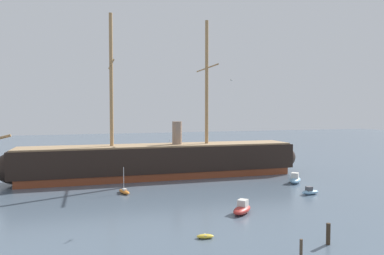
# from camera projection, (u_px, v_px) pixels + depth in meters

# --- Properties ---
(tall_ship) EXTENTS (66.86, 14.41, 32.14)m
(tall_ship) POSITION_uv_depth(u_px,v_px,m) (161.00, 160.00, 71.74)
(tall_ship) COLOR brown
(tall_ship) RESTS_ON ground
(dinghy_foreground_left) EXTENTS (1.95, 1.22, 0.43)m
(dinghy_foreground_left) POSITION_uv_depth(u_px,v_px,m) (205.00, 236.00, 37.14)
(dinghy_foreground_left) COLOR gold
(dinghy_foreground_left) RESTS_ON ground
(motorboat_near_centre) EXTENTS (4.32, 4.08, 1.76)m
(motorboat_near_centre) POSITION_uv_depth(u_px,v_px,m) (242.00, 209.00, 46.26)
(motorboat_near_centre) COLOR #B22D28
(motorboat_near_centre) RESTS_ON ground
(motorboat_mid_right) EXTENTS (3.06, 1.30, 1.28)m
(motorboat_mid_right) POSITION_uv_depth(u_px,v_px,m) (310.00, 192.00, 56.92)
(motorboat_mid_right) COLOR #7FB2D6
(motorboat_mid_right) RESTS_ON ground
(sailboat_alongside_bow) EXTENTS (1.85, 3.44, 4.29)m
(sailboat_alongside_bow) POSITION_uv_depth(u_px,v_px,m) (124.00, 191.00, 57.43)
(sailboat_alongside_bow) COLOR orange
(sailboat_alongside_bow) RESTS_ON ground
(motorboat_alongside_stern) EXTENTS (4.54, 4.67, 1.93)m
(motorboat_alongside_stern) POSITION_uv_depth(u_px,v_px,m) (295.00, 179.00, 66.18)
(motorboat_alongside_stern) COLOR #7FB2D6
(motorboat_alongside_stern) RESTS_ON ground
(motorboat_far_left) EXTENTS (2.86, 3.76, 1.46)m
(motorboat_far_left) POSITION_uv_depth(u_px,v_px,m) (19.00, 179.00, 67.27)
(motorboat_far_left) COLOR #B22D28
(motorboat_far_left) RESTS_ON ground
(dinghy_far_right) EXTENTS (1.68, 2.76, 0.61)m
(dinghy_far_right) POSITION_uv_depth(u_px,v_px,m) (283.00, 166.00, 85.19)
(dinghy_far_right) COLOR #B22D28
(dinghy_far_right) RESTS_ON ground
(sailboat_distant_centre) EXTENTS (4.96, 4.09, 6.51)m
(sailboat_distant_centre) POSITION_uv_depth(u_px,v_px,m) (169.00, 162.00, 89.06)
(sailboat_distant_centre) COLOR gray
(sailboat_distant_centre) RESTS_ON ground
(mooring_piling_nearest) EXTENTS (0.42, 0.42, 2.14)m
(mooring_piling_nearest) POSITION_uv_depth(u_px,v_px,m) (328.00, 234.00, 35.41)
(mooring_piling_nearest) COLOR #382B1E
(mooring_piling_nearest) RESTS_ON ground
(mooring_piling_left_pair) EXTENTS (0.28, 0.28, 1.65)m
(mooring_piling_left_pair) POSITION_uv_depth(u_px,v_px,m) (301.00, 248.00, 32.36)
(mooring_piling_left_pair) COLOR #4C3D2D
(mooring_piling_left_pair) RESTS_ON ground
(seagull_in_flight) EXTENTS (0.84, 1.23, 0.14)m
(seagull_in_flight) POSITION_uv_depth(u_px,v_px,m) (231.00, 80.00, 50.83)
(seagull_in_flight) COLOR silver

